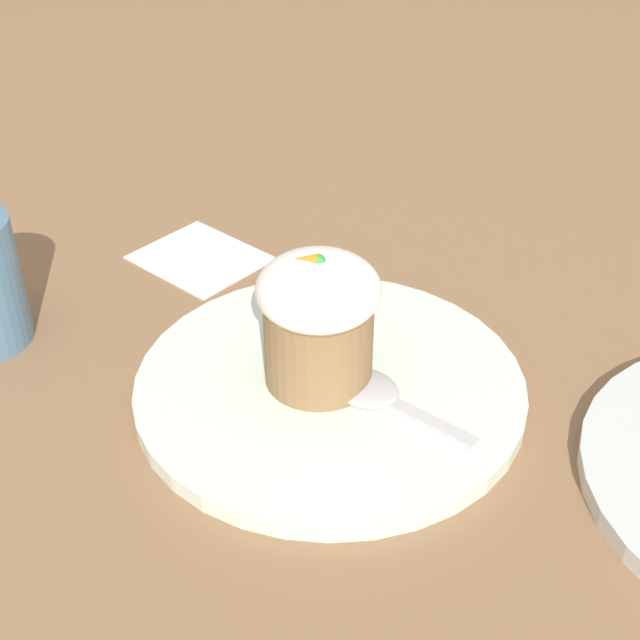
# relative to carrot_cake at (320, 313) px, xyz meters

# --- Properties ---
(ground_plane) EXTENTS (4.00, 4.00, 0.00)m
(ground_plane) POSITION_rel_carrot_cake_xyz_m (-0.01, 0.00, -0.06)
(ground_plane) COLOR #846042
(dessert_plate) EXTENTS (0.27, 0.27, 0.01)m
(dessert_plate) POSITION_rel_carrot_cake_xyz_m (-0.01, 0.00, -0.06)
(dessert_plate) COLOR silver
(dessert_plate) RESTS_ON ground_plane
(carrot_cake) EXTENTS (0.08, 0.08, 0.10)m
(carrot_cake) POSITION_rel_carrot_cake_xyz_m (0.00, 0.00, 0.00)
(carrot_cake) COLOR olive
(carrot_cake) RESTS_ON dessert_plate
(spoon) EXTENTS (0.11, 0.07, 0.01)m
(spoon) POSITION_rel_carrot_cake_xyz_m (-0.04, 0.02, -0.05)
(spoon) COLOR #B7B7BC
(spoon) RESTS_ON dessert_plate
(paper_napkin) EXTENTS (0.13, 0.12, 0.00)m
(paper_napkin) POSITION_rel_carrot_cake_xyz_m (0.14, -0.15, -0.06)
(paper_napkin) COLOR white
(paper_napkin) RESTS_ON ground_plane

